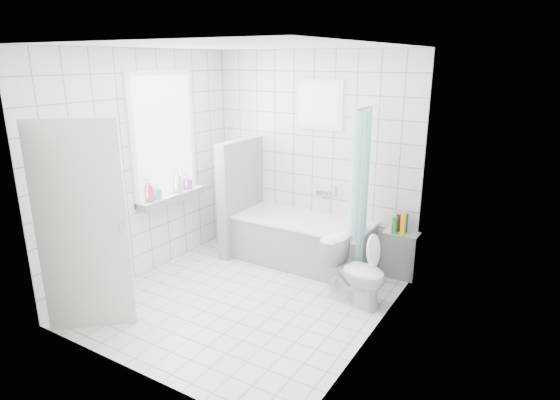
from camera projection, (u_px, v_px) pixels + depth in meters
The scene contains 19 objects.
ground at pixel (247, 298), 5.07m from camera, with size 3.00×3.00×0.00m, color white.
ceiling at pixel (241, 46), 4.32m from camera, with size 3.00×3.00×0.00m, color white.
wall_back at pixel (313, 156), 5.93m from camera, with size 2.80×0.02×2.60m, color white.
wall_front at pixel (127, 225), 3.47m from camera, with size 2.80×0.02×2.60m, color white.
wall_left at pixel (145, 166), 5.39m from camera, with size 0.02×3.00×2.60m, color white.
wall_right at pixel (378, 203), 4.00m from camera, with size 0.02×3.00×2.60m, color white.
window_left at pixel (165, 137), 5.53m from camera, with size 0.01×0.90×1.40m, color white.
window_back at pixel (319, 105), 5.65m from camera, with size 0.50×0.01×0.50m, color white.
window_sill at pixel (172, 197), 5.72m from camera, with size 0.18×1.02×0.08m, color white.
door at pixel (82, 229), 4.25m from camera, with size 0.04×0.80×2.00m, color silver.
bathtub at pixel (303, 241), 5.87m from camera, with size 1.69×0.77×0.58m.
partition_wall at pixel (241, 196), 6.15m from camera, with size 0.15×0.85×1.50m, color white.
tiled_ledge at pixel (400, 254), 5.51m from camera, with size 0.40×0.24×0.55m, color white.
toilet at pixel (356, 272), 4.89m from camera, with size 0.39×0.68×0.69m, color white.
curtain_rod at pixel (369, 106), 4.97m from camera, with size 0.02×0.02×0.80m, color silver.
shower_curtain at pixel (360, 191), 5.12m from camera, with size 0.14×0.48×1.78m, color #46B7CD, non-canonical shape.
tub_faucet at pixel (323, 193), 5.93m from camera, with size 0.18×0.06×0.06m, color silver.
sill_bottles at pixel (168, 185), 5.62m from camera, with size 0.16×0.75×0.30m.
ledge_bottles at pixel (401, 224), 5.38m from camera, with size 0.17×0.17×0.27m.
Camera 1 is at (2.66, -3.71, 2.48)m, focal length 30.00 mm.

